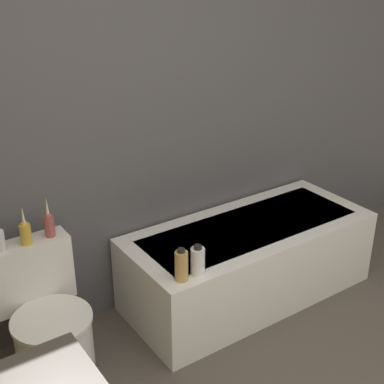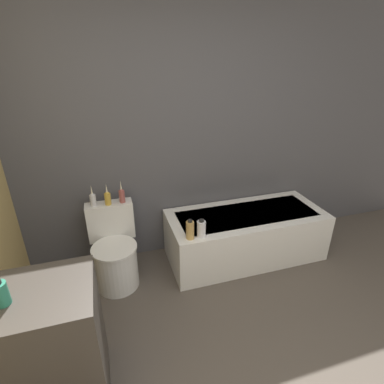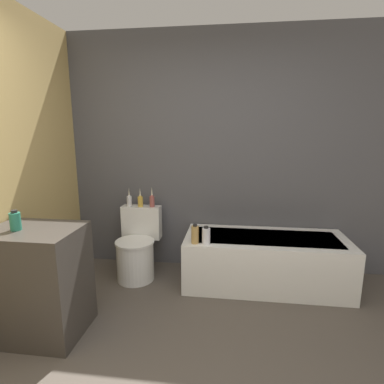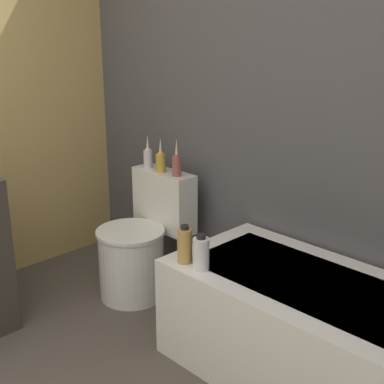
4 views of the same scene
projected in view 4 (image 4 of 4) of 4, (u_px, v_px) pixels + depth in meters
The scene contains 8 objects.
wall_back_tiled at pixel (275, 82), 2.74m from camera, with size 6.40×0.06×2.60m.
bathtub at pixel (336, 345), 2.33m from camera, with size 1.61×0.69×0.51m.
toilet at pixel (140, 246), 3.22m from camera, with size 0.43×0.55×0.73m.
vase_gold at pixel (148, 157), 3.27m from camera, with size 0.05×0.05×0.21m.
vase_silver at pixel (161, 161), 3.18m from camera, with size 0.06×0.06×0.21m.
vase_bronze at pixel (177, 164), 3.10m from camera, with size 0.05×0.05×0.22m.
shampoo_bottle_tall at pixel (185, 245), 2.51m from camera, with size 0.07×0.07×0.19m.
shampoo_bottle_short at pixel (201, 253), 2.45m from camera, with size 0.08×0.08×0.17m.
Camera 4 is at (1.68, -0.05, 1.61)m, focal length 50.00 mm.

